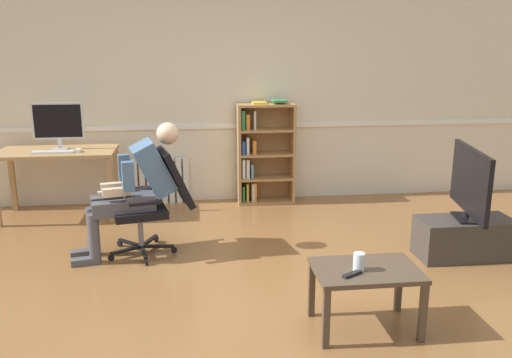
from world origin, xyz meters
TOP-DOWN VIEW (x-y plane):
  - ground_plane at (0.00, 0.00)m, footprint 18.00×18.00m
  - back_wall at (0.00, 2.65)m, footprint 12.00×0.13m
  - computer_desk at (-1.89, 2.15)m, footprint 1.26×0.65m
  - imac_monitor at (-1.87, 2.23)m, footprint 0.55×0.14m
  - keyboard at (-1.90, 2.01)m, footprint 0.44×0.12m
  - computer_mouse at (-1.64, 2.03)m, footprint 0.06×0.10m
  - bookshelf at (0.41, 2.44)m, footprint 0.68×0.29m
  - radiator at (-0.85, 2.54)m, footprint 0.76×0.08m
  - office_chair at (-0.76, 0.96)m, footprint 0.81×0.64m
  - person_seated at (-0.94, 0.92)m, footprint 1.02×0.52m
  - tv_stand at (2.01, 0.49)m, footprint 0.85×0.39m
  - tv_screen at (2.02, 0.49)m, footprint 0.25×0.94m
  - coffee_table at (0.72, -0.63)m, footprint 0.70×0.48m
  - drinking_glass at (0.65, -0.65)m, footprint 0.08×0.08m
  - spare_remote at (0.59, -0.73)m, footprint 0.15×0.11m

SIDE VIEW (x-z plane):
  - ground_plane at x=0.00m, z-range 0.00..0.00m
  - tv_stand at x=2.01m, z-range 0.00..0.36m
  - radiator at x=-0.85m, z-range 0.00..0.55m
  - coffee_table at x=0.72m, z-range 0.16..0.60m
  - spare_remote at x=0.59m, z-range 0.44..0.46m
  - drinking_glass at x=0.65m, z-range 0.44..0.56m
  - office_chair at x=-0.76m, z-range 0.04..1.01m
  - bookshelf at x=0.41m, z-range -0.02..1.23m
  - person_seated at x=-0.94m, z-range 0.04..1.25m
  - computer_desk at x=-1.89m, z-range 0.27..1.03m
  - tv_screen at x=2.02m, z-range 0.38..1.03m
  - keyboard at x=-1.90m, z-range 0.76..0.78m
  - computer_mouse at x=-1.64m, z-range 0.76..0.79m
  - imac_monitor at x=-1.87m, z-range 0.79..1.30m
  - back_wall at x=0.00m, z-range 0.00..2.70m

